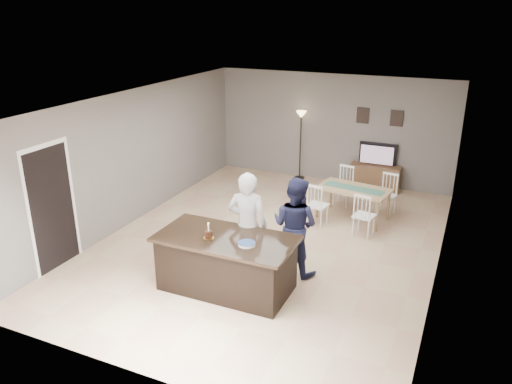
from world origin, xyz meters
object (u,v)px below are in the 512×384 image
at_px(plate_stack, 247,244).
at_px(tv_console, 375,177).
at_px(floor_lamp, 301,127).
at_px(woman, 247,225).
at_px(television, 377,154).
at_px(man, 295,226).
at_px(dining_table, 353,194).
at_px(birthday_cake, 209,234).
at_px(kitchen_island, 226,263).

bearing_deg(plate_stack, tv_console, 82.08).
xyz_separation_m(plate_stack, floor_lamp, (-1.16, 5.71, 0.45)).
height_order(woman, floor_lamp, woman).
bearing_deg(tv_console, television, 90.00).
height_order(tv_console, woman, woman).
distance_m(plate_stack, floor_lamp, 5.84).
relative_size(man, dining_table, 0.92).
height_order(tv_console, dining_table, dining_table).
relative_size(birthday_cake, plate_stack, 0.94).
bearing_deg(man, birthday_cake, 57.23).
xyz_separation_m(kitchen_island, man, (0.78, 0.96, 0.38)).
distance_m(television, floor_lamp, 2.01).
xyz_separation_m(kitchen_island, tv_console, (1.20, 5.57, -0.15)).
height_order(man, plate_stack, man).
bearing_deg(birthday_cake, plate_stack, 1.01).
xyz_separation_m(tv_console, dining_table, (-0.06, -2.02, 0.27)).
bearing_deg(plate_stack, floor_lamp, 101.47).
bearing_deg(floor_lamp, birthday_cake, -84.79).
bearing_deg(tv_console, dining_table, -91.61).
distance_m(plate_stack, dining_table, 3.75).
relative_size(kitchen_island, woman, 1.20).
xyz_separation_m(tv_console, man, (-0.42, -4.61, 0.54)).
distance_m(birthday_cake, plate_stack, 0.64).
distance_m(man, plate_stack, 1.14).
height_order(tv_console, birthday_cake, birthday_cake).
relative_size(tv_console, dining_table, 0.66).
distance_m(kitchen_island, tv_console, 5.70).
relative_size(plate_stack, floor_lamp, 0.15).
bearing_deg(floor_lamp, dining_table, -47.21).
distance_m(tv_console, birthday_cake, 5.91).
bearing_deg(birthday_cake, woman, 63.40).
bearing_deg(woman, floor_lamp, -90.66).
height_order(plate_stack, floor_lamp, floor_lamp).
bearing_deg(man, plate_stack, 81.01).
xyz_separation_m(kitchen_island, dining_table, (1.14, 3.55, 0.11)).
bearing_deg(dining_table, birthday_cake, -101.59).
bearing_deg(tv_console, man, -95.19).
relative_size(television, man, 0.55).
bearing_deg(woman, dining_table, -119.34).
bearing_deg(plate_stack, birthday_cake, -178.99).
bearing_deg(birthday_cake, television, 76.10).
bearing_deg(television, plate_stack, 82.18).
bearing_deg(tv_console, plate_stack, -97.92).
relative_size(kitchen_island, plate_stack, 8.06).
bearing_deg(man, woman, 41.55).
bearing_deg(birthday_cake, tv_console, 75.94).
bearing_deg(television, man, 84.89).
bearing_deg(kitchen_island, plate_stack, -15.77).
height_order(tv_console, plate_stack, plate_stack).
xyz_separation_m(birthday_cake, plate_stack, (0.64, 0.01, -0.04)).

